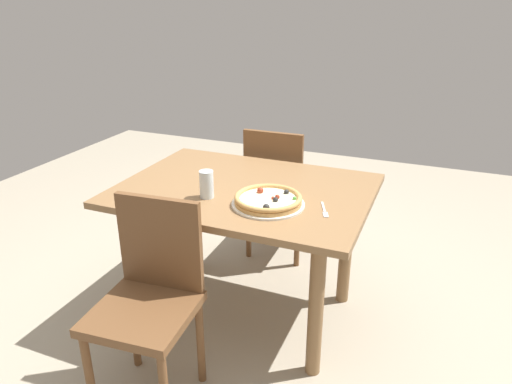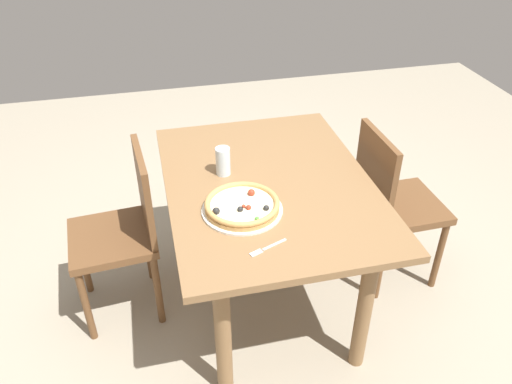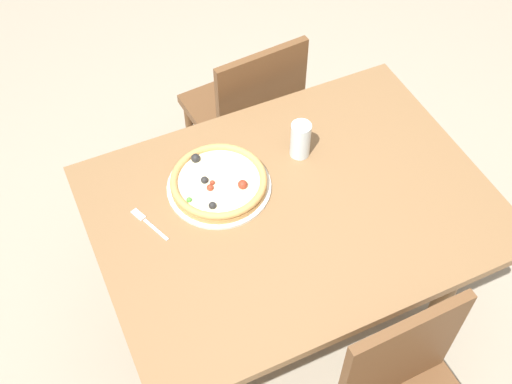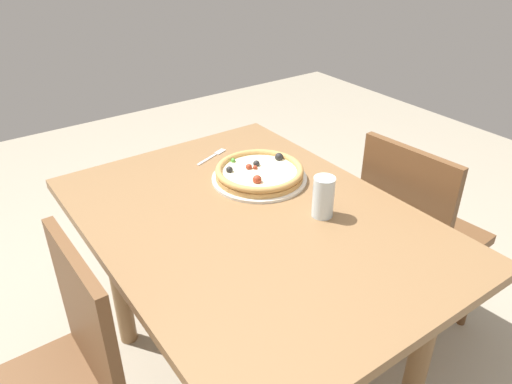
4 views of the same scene
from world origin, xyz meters
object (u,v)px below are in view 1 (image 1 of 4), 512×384
(plate, at_px, (268,204))
(drinking_glass, at_px, (207,184))
(dining_table, at_px, (245,208))
(fork, at_px, (324,211))
(chair_near, at_px, (278,187))
(chair_far, at_px, (150,296))
(pizza, at_px, (268,199))

(plate, bearing_deg, drinking_glass, 4.47)
(dining_table, bearing_deg, fork, 163.98)
(chair_near, distance_m, fork, 0.99)
(dining_table, xyz_separation_m, fork, (-0.45, 0.13, 0.12))
(chair_near, relative_size, drinking_glass, 6.68)
(chair_far, bearing_deg, plate, -127.41)
(chair_far, distance_m, fork, 0.85)
(chair_far, bearing_deg, chair_near, -98.21)
(chair_far, xyz_separation_m, drinking_glass, (-0.02, -0.49, 0.32))
(chair_far, xyz_separation_m, plate, (-0.33, -0.51, 0.26))
(fork, distance_m, drinking_glass, 0.57)
(chair_far, relative_size, pizza, 2.85)
(plate, distance_m, pizza, 0.03)
(chair_near, height_order, pizza, chair_near)
(dining_table, relative_size, drinking_glass, 9.39)
(dining_table, xyz_separation_m, pizza, (-0.19, 0.16, 0.15))
(pizza, bearing_deg, chair_near, -73.57)
(chair_far, distance_m, drinking_glass, 0.59)
(dining_table, distance_m, chair_near, 0.70)
(pizza, relative_size, drinking_glass, 2.34)
(chair_near, xyz_separation_m, plate, (-0.25, 0.84, 0.26))
(plate, height_order, drinking_glass, drinking_glass)
(chair_near, bearing_deg, chair_far, -94.67)
(dining_table, height_order, plate, plate)
(dining_table, height_order, chair_far, chair_far)
(dining_table, relative_size, plate, 3.70)
(fork, bearing_deg, pizza, -103.75)
(chair_far, height_order, drinking_glass, chair_far)
(dining_table, xyz_separation_m, chair_far, (0.14, 0.68, -0.14))
(chair_near, height_order, fork, chair_near)
(chair_far, relative_size, fork, 5.63)
(chair_near, xyz_separation_m, fork, (-0.51, 0.81, 0.26))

